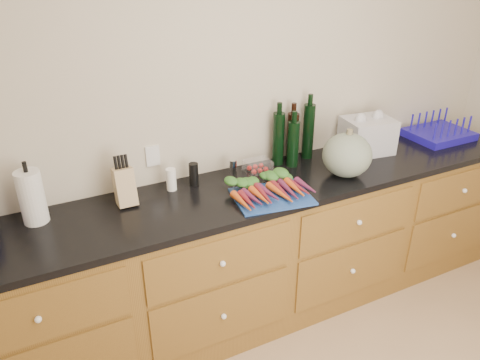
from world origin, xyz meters
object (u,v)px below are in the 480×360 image
knife_block (125,186)px  dish_rack (439,132)px  squash (347,155)px  cutting_board (272,196)px  tomato_box (258,166)px  carrots (268,189)px  paper_towel (32,197)px

knife_block → dish_rack: bearing=-1.5°
squash → dish_rack: (1.00, 0.20, -0.09)m
cutting_board → tomato_box: bearing=74.9°
cutting_board → dish_rack: 1.56m
carrots → paper_towel: bearing=166.9°
cutting_board → squash: squash is taller
squash → knife_block: bearing=168.8°
paper_towel → dish_rack: bearing=-1.7°
dish_rack → paper_towel: bearing=178.3°
knife_block → dish_rack: (2.29, -0.06, -0.06)m
tomato_box → dish_rack: (1.46, -0.09, 0.01)m
carrots → dish_rack: (1.55, 0.20, 0.01)m
carrots → knife_block: (-0.74, 0.26, 0.07)m
knife_block → tomato_box: 0.83m
cutting_board → knife_block: size_ratio=2.05×
cutting_board → tomato_box: size_ratio=2.69×
squash → cutting_board: bearing=-175.3°
knife_block → paper_towel: bearing=177.5°
cutting_board → carrots: size_ratio=0.98×
paper_towel → tomato_box: (1.29, 0.01, -0.10)m
carrots → knife_block: bearing=160.8°
carrots → cutting_board: bearing=-90.0°
squash → tomato_box: (-0.45, 0.29, -0.10)m
dish_rack → knife_block: bearing=178.5°
squash → tomato_box: 0.55m
carrots → dish_rack: 1.56m
carrots → dish_rack: size_ratio=1.00×
paper_towel → knife_block: bearing=-2.5°
paper_towel → tomato_box: paper_towel is taller
cutting_board → knife_block: (-0.74, 0.30, 0.10)m
cutting_board → knife_block: knife_block is taller
carrots → tomato_box: 0.30m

